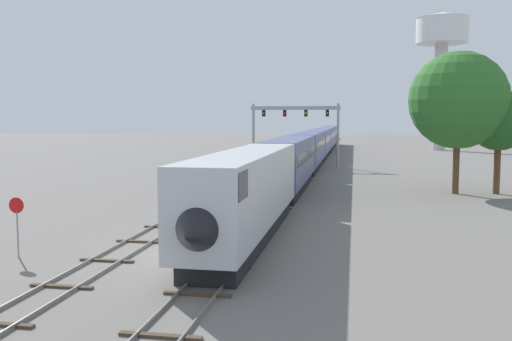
{
  "coord_description": "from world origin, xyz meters",
  "views": [
    {
      "loc": [
        7.66,
        -25.28,
        6.59
      ],
      "look_at": [
        1.0,
        12.0,
        3.0
      ],
      "focal_mm": 38.62,
      "sensor_mm": 36.0,
      "label": 1
    }
  ],
  "objects_px": {
    "passenger_train": "(315,146)",
    "signal_gantry": "(295,121)",
    "stop_sign": "(17,218)",
    "trackside_tree_mid": "(458,100)",
    "water_tower": "(442,40)",
    "trackside_tree_left": "(499,121)"
  },
  "relations": [
    {
      "from": "signal_gantry",
      "to": "trackside_tree_left",
      "type": "bearing_deg",
      "value": -49.42
    },
    {
      "from": "signal_gantry",
      "to": "trackside_tree_mid",
      "type": "bearing_deg",
      "value": -55.26
    },
    {
      "from": "passenger_train",
      "to": "signal_gantry",
      "type": "xyz_separation_m",
      "value": [
        -2.25,
        -6.59,
        3.65
      ]
    },
    {
      "from": "signal_gantry",
      "to": "trackside_tree_left",
      "type": "height_order",
      "value": "trackside_tree_left"
    },
    {
      "from": "passenger_train",
      "to": "water_tower",
      "type": "distance_m",
      "value": 49.11
    },
    {
      "from": "signal_gantry",
      "to": "stop_sign",
      "type": "relative_size",
      "value": 4.2
    },
    {
      "from": "signal_gantry",
      "to": "water_tower",
      "type": "height_order",
      "value": "water_tower"
    },
    {
      "from": "stop_sign",
      "to": "trackside_tree_mid",
      "type": "bearing_deg",
      "value": 47.8
    },
    {
      "from": "passenger_train",
      "to": "water_tower",
      "type": "bearing_deg",
      "value": 59.21
    },
    {
      "from": "stop_sign",
      "to": "trackside_tree_left",
      "type": "relative_size",
      "value": 0.32
    },
    {
      "from": "water_tower",
      "to": "trackside_tree_mid",
      "type": "distance_m",
      "value": 71.26
    },
    {
      "from": "passenger_train",
      "to": "trackside_tree_left",
      "type": "relative_size",
      "value": 13.65
    },
    {
      "from": "water_tower",
      "to": "trackside_tree_left",
      "type": "bearing_deg",
      "value": -94.15
    },
    {
      "from": "passenger_train",
      "to": "trackside_tree_mid",
      "type": "height_order",
      "value": "trackside_tree_mid"
    },
    {
      "from": "passenger_train",
      "to": "signal_gantry",
      "type": "distance_m",
      "value": 7.87
    },
    {
      "from": "stop_sign",
      "to": "signal_gantry",
      "type": "bearing_deg",
      "value": 81.38
    },
    {
      "from": "water_tower",
      "to": "trackside_tree_left",
      "type": "xyz_separation_m",
      "value": [
        -4.99,
        -68.78,
        -16.13
      ]
    },
    {
      "from": "passenger_train",
      "to": "trackside_tree_mid",
      "type": "distance_m",
      "value": 34.41
    },
    {
      "from": "trackside_tree_mid",
      "to": "trackside_tree_left",
      "type": "bearing_deg",
      "value": 8.03
    },
    {
      "from": "signal_gantry",
      "to": "water_tower",
      "type": "relative_size",
      "value": 0.43
    },
    {
      "from": "water_tower",
      "to": "passenger_train",
      "type": "bearing_deg",
      "value": -120.79
    },
    {
      "from": "passenger_train",
      "to": "stop_sign",
      "type": "height_order",
      "value": "passenger_train"
    }
  ]
}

